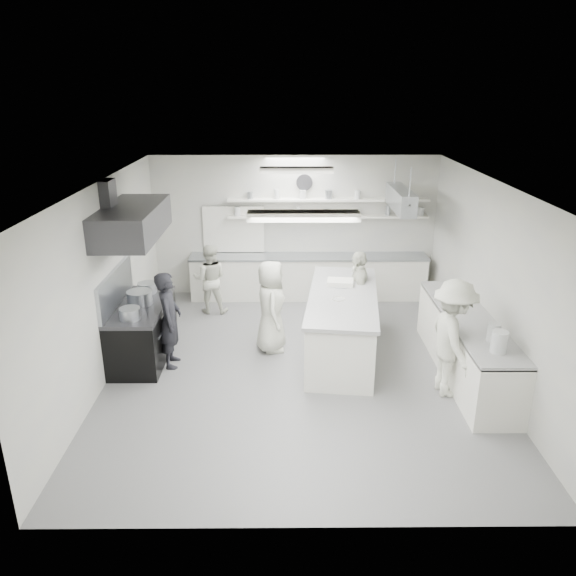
{
  "coord_description": "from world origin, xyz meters",
  "views": [
    {
      "loc": [
        -0.23,
        -8.08,
        4.37
      ],
      "look_at": [
        -0.16,
        0.6,
        1.17
      ],
      "focal_mm": 34.64,
      "sensor_mm": 36.0,
      "label": 1
    }
  ],
  "objects_px": {
    "cook_stove": "(169,320)",
    "back_counter": "(308,277)",
    "right_counter": "(466,346)",
    "prep_island": "(342,325)",
    "stove": "(143,333)",
    "cook_back": "(210,279)"
  },
  "relations": [
    {
      "from": "cook_stove",
      "to": "right_counter",
      "type": "bearing_deg",
      "value": -97.78
    },
    {
      "from": "back_counter",
      "to": "cook_back",
      "type": "relative_size",
      "value": 3.54
    },
    {
      "from": "right_counter",
      "to": "cook_stove",
      "type": "relative_size",
      "value": 2.06
    },
    {
      "from": "prep_island",
      "to": "stove",
      "type": "bearing_deg",
      "value": -170.59
    },
    {
      "from": "back_counter",
      "to": "cook_back",
      "type": "distance_m",
      "value": 2.18
    },
    {
      "from": "stove",
      "to": "right_counter",
      "type": "relative_size",
      "value": 0.55
    },
    {
      "from": "stove",
      "to": "back_counter",
      "type": "relative_size",
      "value": 0.36
    },
    {
      "from": "right_counter",
      "to": "cook_stove",
      "type": "bearing_deg",
      "value": 176.02
    },
    {
      "from": "stove",
      "to": "prep_island",
      "type": "bearing_deg",
      "value": 2.28
    },
    {
      "from": "right_counter",
      "to": "prep_island",
      "type": "bearing_deg",
      "value": 158.83
    },
    {
      "from": "prep_island",
      "to": "cook_back",
      "type": "bearing_deg",
      "value": 150.15
    },
    {
      "from": "right_counter",
      "to": "cook_back",
      "type": "distance_m",
      "value": 5.07
    },
    {
      "from": "stove",
      "to": "cook_back",
      "type": "relative_size",
      "value": 1.27
    },
    {
      "from": "right_counter",
      "to": "back_counter",
      "type": "bearing_deg",
      "value": 124.65
    },
    {
      "from": "stove",
      "to": "cook_stove",
      "type": "distance_m",
      "value": 0.69
    },
    {
      "from": "cook_stove",
      "to": "back_counter",
      "type": "bearing_deg",
      "value": -41.52
    },
    {
      "from": "right_counter",
      "to": "cook_back",
      "type": "relative_size",
      "value": 2.34
    },
    {
      "from": "back_counter",
      "to": "cook_stove",
      "type": "bearing_deg",
      "value": -127.72
    },
    {
      "from": "cook_stove",
      "to": "cook_back",
      "type": "bearing_deg",
      "value": -13.03
    },
    {
      "from": "back_counter",
      "to": "right_counter",
      "type": "height_order",
      "value": "right_counter"
    },
    {
      "from": "stove",
      "to": "right_counter",
      "type": "distance_m",
      "value": 5.28
    },
    {
      "from": "cook_stove",
      "to": "cook_back",
      "type": "xyz_separation_m",
      "value": [
        0.37,
        2.26,
        -0.1
      ]
    }
  ]
}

